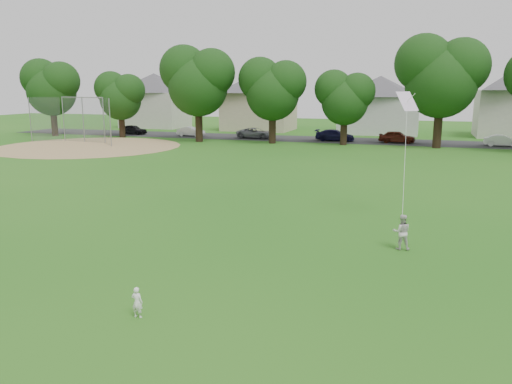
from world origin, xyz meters
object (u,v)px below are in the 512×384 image
(toddler, at_px, (137,302))
(kite, at_px, (405,158))
(baseball_backstop, at_px, (80,120))
(older_boy, at_px, (402,232))

(toddler, distance_m, kite, 11.77)
(kite, relative_size, baseball_backstop, 0.55)
(baseball_backstop, bearing_deg, older_boy, -38.10)
(kite, bearing_deg, toddler, -121.69)
(toddler, bearing_deg, baseball_backstop, -51.05)
(kite, bearing_deg, older_boy, -87.30)
(kite, height_order, baseball_backstop, kite)
(toddler, relative_size, kite, 0.14)
(older_boy, bearing_deg, toddler, 41.88)
(older_boy, xyz_separation_m, baseball_backstop, (-33.88, 26.56, 1.71))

